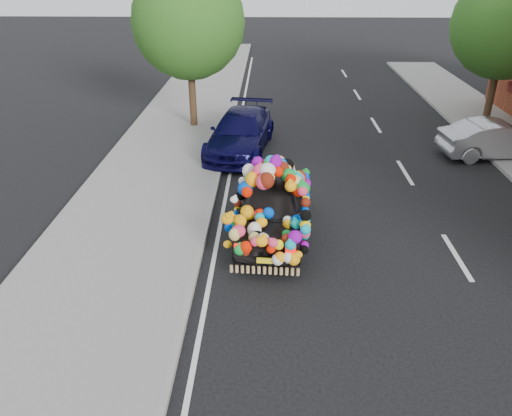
{
  "coord_description": "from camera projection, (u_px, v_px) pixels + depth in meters",
  "views": [
    {
      "loc": [
        -0.77,
        -9.88,
        6.22
      ],
      "look_at": [
        -1.04,
        0.04,
        1.18
      ],
      "focal_mm": 35.0,
      "sensor_mm": 36.0,
      "label": 1
    }
  ],
  "objects": [
    {
      "name": "lane_markings",
      "position": [
        457.0,
        256.0,
        11.51
      ],
      "size": [
        6.0,
        50.0,
        0.01
      ],
      "primitive_type": null,
      "color": "silver",
      "rests_on": "ground"
    },
    {
      "name": "ground",
      "position": [
        301.0,
        254.0,
        11.6
      ],
      "size": [
        100.0,
        100.0,
        0.0
      ],
      "primitive_type": "plane",
      "color": "black",
      "rests_on": "ground"
    },
    {
      "name": "sidewalk",
      "position": [
        117.0,
        249.0,
        11.68
      ],
      "size": [
        4.0,
        60.0,
        0.12
      ],
      "primitive_type": "cube",
      "color": "gray",
      "rests_on": "ground"
    },
    {
      "name": "tree_near_sidewalk",
      "position": [
        188.0,
        22.0,
        18.34
      ],
      "size": [
        4.2,
        4.2,
        6.13
      ],
      "color": "#332114",
      "rests_on": "ground"
    },
    {
      "name": "navy_sedan",
      "position": [
        241.0,
        132.0,
        17.44
      ],
      "size": [
        2.56,
        4.93,
        1.37
      ],
      "primitive_type": "imported",
      "rotation": [
        0.0,
        0.0,
        -0.14
      ],
      "color": "black",
      "rests_on": "ground"
    },
    {
      "name": "kerb",
      "position": [
        200.0,
        250.0,
        11.63
      ],
      "size": [
        0.15,
        60.0,
        0.13
      ],
      "primitive_type": "cube",
      "color": "gray",
      "rests_on": "ground"
    },
    {
      "name": "plush_art_car",
      "position": [
        271.0,
        197.0,
        12.01
      ],
      "size": [
        2.18,
        4.22,
        1.98
      ],
      "rotation": [
        0.0,
        0.0,
        -0.06
      ],
      "color": "black",
      "rests_on": "ground"
    },
    {
      "name": "silver_hatchback",
      "position": [
        498.0,
        139.0,
        16.92
      ],
      "size": [
        3.95,
        1.73,
        1.26
      ],
      "primitive_type": "imported",
      "rotation": [
        0.0,
        0.0,
        1.68
      ],
      "color": "#9E9FA5",
      "rests_on": "ground"
    },
    {
      "name": "tree_far_b",
      "position": [
        506.0,
        25.0,
        18.55
      ],
      "size": [
        4.0,
        4.0,
        5.9
      ],
      "color": "#332114",
      "rests_on": "ground"
    }
  ]
}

